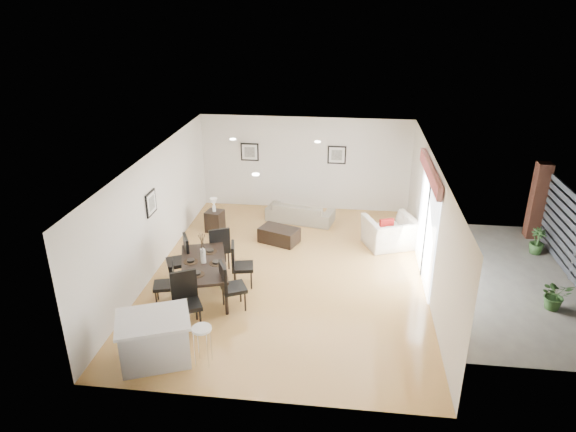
# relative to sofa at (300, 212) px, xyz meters

# --- Properties ---
(ground) EXTENTS (8.00, 8.00, 0.00)m
(ground) POSITION_rel_sofa_xyz_m (0.03, -2.98, -0.27)
(ground) COLOR #DBAB5A
(ground) RESTS_ON ground
(wall_back) EXTENTS (6.00, 0.04, 2.70)m
(wall_back) POSITION_rel_sofa_xyz_m (0.03, 1.02, 1.08)
(wall_back) COLOR silver
(wall_back) RESTS_ON ground
(wall_front) EXTENTS (6.00, 0.04, 2.70)m
(wall_front) POSITION_rel_sofa_xyz_m (0.03, -6.98, 1.08)
(wall_front) COLOR silver
(wall_front) RESTS_ON ground
(wall_left) EXTENTS (0.04, 8.00, 2.70)m
(wall_left) POSITION_rel_sofa_xyz_m (-2.97, -2.98, 1.08)
(wall_left) COLOR silver
(wall_left) RESTS_ON ground
(wall_right) EXTENTS (0.04, 8.00, 2.70)m
(wall_right) POSITION_rel_sofa_xyz_m (3.03, -2.98, 1.08)
(wall_right) COLOR silver
(wall_right) RESTS_ON ground
(ceiling) EXTENTS (6.00, 8.00, 0.02)m
(ceiling) POSITION_rel_sofa_xyz_m (0.03, -2.98, 2.43)
(ceiling) COLOR white
(ceiling) RESTS_ON wall_back
(sofa) EXTENTS (1.95, 1.09, 0.54)m
(sofa) POSITION_rel_sofa_xyz_m (0.00, 0.00, 0.00)
(sofa) COLOR gray
(sofa) RESTS_ON ground
(armchair) EXTENTS (1.48, 1.40, 0.77)m
(armchair) POSITION_rel_sofa_xyz_m (2.37, -1.32, 0.12)
(armchair) COLOR white
(armchair) RESTS_ON ground
(courtyard_plant_a) EXTENTS (0.59, 0.51, 0.63)m
(courtyard_plant_a) POSITION_rel_sofa_xyz_m (5.46, -3.74, 0.05)
(courtyard_plant_a) COLOR #335825
(courtyard_plant_a) RESTS_ON ground
(courtyard_plant_b) EXTENTS (0.38, 0.38, 0.65)m
(courtyard_plant_b) POSITION_rel_sofa_xyz_m (5.89, -1.26, 0.05)
(courtyard_plant_b) COLOR #335825
(courtyard_plant_b) RESTS_ON ground
(dining_table) EXTENTS (1.39, 1.97, 0.74)m
(dining_table) POSITION_rel_sofa_xyz_m (-1.59, -4.04, 0.40)
(dining_table) COLOR black
(dining_table) RESTS_ON ground
(dining_chair_wnear) EXTENTS (0.51, 0.51, 0.93)m
(dining_chair_wnear) POSITION_rel_sofa_xyz_m (-2.23, -4.47, 0.25)
(dining_chair_wnear) COLOR black
(dining_chair_wnear) RESTS_ON ground
(dining_chair_wfar) EXTENTS (0.63, 0.63, 1.05)m
(dining_chair_wfar) POSITION_rel_sofa_xyz_m (-2.23, -3.56, 0.32)
(dining_chair_wfar) COLOR black
(dining_chair_wfar) RESTS_ON ground
(dining_chair_enear) EXTENTS (0.62, 0.62, 1.03)m
(dining_chair_enear) POSITION_rel_sofa_xyz_m (-0.96, -4.53, 0.30)
(dining_chair_enear) COLOR black
(dining_chair_enear) RESTS_ON ground
(dining_chair_efar) EXTENTS (0.53, 0.53, 1.00)m
(dining_chair_efar) POSITION_rel_sofa_xyz_m (-0.96, -3.61, 0.29)
(dining_chair_efar) COLOR black
(dining_chair_efar) RESTS_ON ground
(dining_chair_head) EXTENTS (0.66, 0.66, 1.10)m
(dining_chair_head) POSITION_rel_sofa_xyz_m (-1.64, -5.15, 0.34)
(dining_chair_head) COLOR black
(dining_chair_head) RESTS_ON ground
(dining_chair_foot) EXTENTS (0.62, 0.62, 1.04)m
(dining_chair_foot) POSITION_rel_sofa_xyz_m (-1.55, -2.93, 0.31)
(dining_chair_foot) COLOR black
(dining_chair_foot) RESTS_ON ground
(vase) EXTENTS (0.84, 1.29, 0.66)m
(vase) POSITION_rel_sofa_xyz_m (-1.59, -4.04, 0.74)
(vase) COLOR white
(vase) RESTS_ON dining_table
(coffee_table) EXTENTS (1.10, 0.88, 0.38)m
(coffee_table) POSITION_rel_sofa_xyz_m (-0.40, -1.40, -0.08)
(coffee_table) COLOR black
(coffee_table) RESTS_ON ground
(side_table) EXTENTS (0.49, 0.49, 0.56)m
(side_table) POSITION_rel_sofa_xyz_m (-2.19, -0.92, 0.01)
(side_table) COLOR black
(side_table) RESTS_ON ground
(table_lamp) EXTENTS (0.19, 0.19, 0.36)m
(table_lamp) POSITION_rel_sofa_xyz_m (-2.19, -0.92, 0.53)
(table_lamp) COLOR white
(table_lamp) RESTS_ON side_table
(cushion) EXTENTS (0.36, 0.22, 0.34)m
(cushion) POSITION_rel_sofa_xyz_m (2.26, -1.43, 0.34)
(cushion) COLOR maroon
(cushion) RESTS_ON armchair
(kitchen_island) EXTENTS (1.46, 1.31, 0.84)m
(kitchen_island) POSITION_rel_sofa_xyz_m (-1.86, -6.21, 0.16)
(kitchen_island) COLOR #BBBBBD
(kitchen_island) RESTS_ON ground
(bar_stool) EXTENTS (0.33, 0.33, 0.73)m
(bar_stool) POSITION_rel_sofa_xyz_m (-1.03, -6.21, 0.36)
(bar_stool) COLOR white
(bar_stool) RESTS_ON ground
(framed_print_back_left) EXTENTS (0.52, 0.04, 0.52)m
(framed_print_back_left) POSITION_rel_sofa_xyz_m (-1.57, 0.99, 1.38)
(framed_print_back_left) COLOR black
(framed_print_back_left) RESTS_ON wall_back
(framed_print_back_right) EXTENTS (0.52, 0.04, 0.52)m
(framed_print_back_right) POSITION_rel_sofa_xyz_m (0.93, 0.99, 1.38)
(framed_print_back_right) COLOR black
(framed_print_back_right) RESTS_ON wall_back
(framed_print_left_wall) EXTENTS (0.04, 0.52, 0.52)m
(framed_print_left_wall) POSITION_rel_sofa_xyz_m (-2.94, -3.18, 1.38)
(framed_print_left_wall) COLOR black
(framed_print_left_wall) RESTS_ON wall_left
(sliding_door) EXTENTS (0.12, 2.70, 2.57)m
(sliding_door) POSITION_rel_sofa_xyz_m (2.98, -2.68, 1.40)
(sliding_door) COLOR white
(sliding_door) RESTS_ON wall_right
(courtyard) EXTENTS (6.00, 6.00, 2.00)m
(courtyard) POSITION_rel_sofa_xyz_m (6.19, -2.11, 0.66)
(courtyard) COLOR #9C9780
(courtyard) RESTS_ON ground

